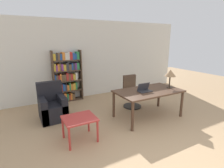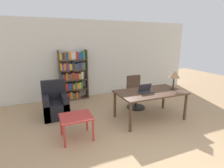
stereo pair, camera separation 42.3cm
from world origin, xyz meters
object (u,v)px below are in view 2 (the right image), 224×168
(armchair, at_px, (55,105))
(bookshelf, at_px, (73,76))
(laptop, at_px, (146,90))
(side_table_blue, at_px, (76,119))
(table_lamp, at_px, (174,75))
(office_chair, at_px, (135,94))
(desk, at_px, (150,95))

(armchair, relative_size, bookshelf, 0.56)
(laptop, relative_size, side_table_blue, 0.56)
(table_lamp, bearing_deg, bookshelf, 132.63)
(table_lamp, bearing_deg, side_table_blue, -177.00)
(armchair, bearing_deg, table_lamp, -22.22)
(office_chair, height_order, side_table_blue, office_chair)
(table_lamp, relative_size, armchair, 0.53)
(armchair, bearing_deg, laptop, -28.26)
(table_lamp, xyz_separation_m, bookshelf, (-2.22, 2.41, -0.30))
(desk, relative_size, laptop, 4.80)
(laptop, distance_m, table_lamp, 0.90)
(laptop, distance_m, office_chair, 0.96)
(office_chair, xyz_separation_m, armchair, (-2.32, 0.28, -0.11))
(desk, relative_size, table_lamp, 3.42)
(desk, xyz_separation_m, laptop, (-0.15, -0.02, 0.13))
(armchair, xyz_separation_m, bookshelf, (0.72, 1.21, 0.53))
(laptop, bearing_deg, desk, 5.81)
(desk, relative_size, office_chair, 1.77)
(office_chair, distance_m, armchair, 2.34)
(office_chair, height_order, armchair, office_chair)
(laptop, relative_size, office_chair, 0.37)
(desk, relative_size, armchair, 1.81)
(laptop, height_order, armchair, laptop)
(office_chair, bearing_deg, desk, -93.63)
(office_chair, xyz_separation_m, side_table_blue, (-2.03, -1.06, 0.01))
(desk, height_order, side_table_blue, desk)
(armchair, distance_m, bookshelf, 1.50)
(desk, distance_m, armchair, 2.55)
(side_table_blue, xyz_separation_m, bookshelf, (0.42, 2.55, 0.41))
(office_chair, distance_m, side_table_blue, 2.29)
(laptop, xyz_separation_m, table_lamp, (0.82, -0.06, 0.36))
(laptop, bearing_deg, table_lamp, -4.33)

